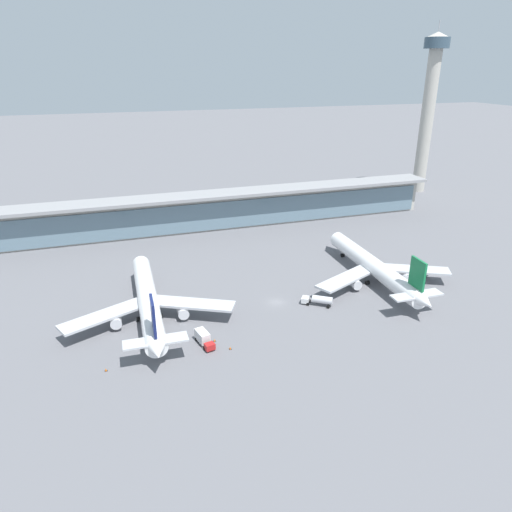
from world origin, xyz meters
name	(u,v)px	position (x,y,z in m)	size (l,w,h in m)	color
ground_plane	(276,302)	(0.00, 0.00, 0.00)	(1200.00, 1200.00, 0.00)	slate
airliner_left_stand	(148,301)	(-35.23, 2.82, 4.92)	(45.15, 58.64, 15.63)	white
airliner_centre_stand	(374,267)	(33.74, 3.70, 4.92)	(45.16, 58.62, 15.63)	white
service_truck_near_nose_grey	(417,274)	(47.31, 0.65, 1.71)	(8.87, 4.83, 2.95)	gray
service_truck_under_wing_red	(204,338)	(-24.15, -14.73, 1.69)	(3.78, 7.62, 3.10)	#B21E1E
service_truck_mid_apron_white	(318,300)	(10.67, -5.32, 1.71)	(8.30, 6.83, 2.95)	silver
terminal_building	(217,209)	(0.00, 69.50, 7.87)	(189.53, 12.80, 15.20)	#B2ADA3
control_tower	(429,103)	(116.69, 95.81, 44.60)	(12.00, 12.00, 82.16)	#B2ADA3
safety_cone_alpha	(106,370)	(-47.10, -18.53, 0.32)	(0.62, 0.62, 0.70)	orange
safety_cone_bravo	(230,348)	(-18.70, -18.84, 0.32)	(0.62, 0.62, 0.70)	orange
safety_cone_charlie	(161,347)	(-34.35, -13.12, 0.32)	(0.62, 0.62, 0.70)	orange
safety_cone_delta	(215,340)	(-21.43, -14.35, 0.32)	(0.62, 0.62, 0.70)	orange
safety_cone_echo	(149,354)	(-37.30, -15.14, 0.32)	(0.62, 0.62, 0.70)	orange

